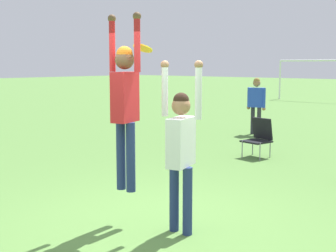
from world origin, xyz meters
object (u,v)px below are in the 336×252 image
object	(u,v)px
person_spectator_near	(256,100)
camping_chair_2	(259,136)
person_jumping	(125,97)
frisbee	(143,48)
person_defending	(181,143)

from	to	relation	value
person_spectator_near	camping_chair_2	bearing A→B (deg)	-80.09
person_jumping	person_spectator_near	xyz separation A→B (m)	(-2.79, 8.08, -0.66)
person_jumping	frisbee	bearing A→B (deg)	-57.36
person_defending	camping_chair_2	world-z (taller)	person_defending
person_jumping	person_spectator_near	size ratio (longest dim) A/B	1.35
person_jumping	camping_chair_2	distance (m)	5.33
person_defending	frisbee	distance (m)	1.31
camping_chair_2	person_spectator_near	bearing A→B (deg)	-47.79
person_spectator_near	frisbee	bearing A→B (deg)	-91.24
person_defending	person_spectator_near	world-z (taller)	person_defending
person_jumping	person_defending	size ratio (longest dim) A/B	1.06
person_defending	person_spectator_near	bearing A→B (deg)	-171.28
person_jumping	person_defending	world-z (taller)	person_jumping
person_jumping	camping_chair_2	bearing A→B (deg)	-4.90
person_defending	frisbee	size ratio (longest dim) A/B	8.46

